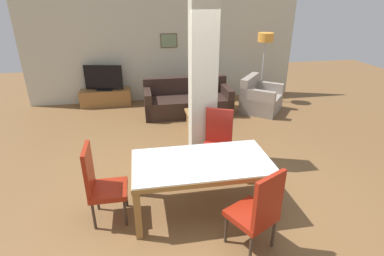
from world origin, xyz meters
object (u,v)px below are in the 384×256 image
(dining_chair_near_right, at_px, (258,210))
(armchair, at_px, (260,100))
(dining_table, at_px, (202,170))
(sofa, at_px, (187,102))
(floor_lamp, at_px, (265,44))
(dining_chair_far_right, at_px, (217,140))
(dining_chair_head_left, at_px, (100,182))
(coffee_table, at_px, (200,120))
(bottle, at_px, (207,106))
(tv_stand, at_px, (106,98))
(tv_screen, at_px, (104,78))

(dining_chair_near_right, relative_size, armchair, 0.82)
(dining_table, distance_m, dining_chair_near_right, 0.96)
(dining_table, height_order, sofa, sofa)
(floor_lamp, bearing_deg, sofa, -165.45)
(dining_table, bearing_deg, armchair, 57.34)
(dining_chair_far_right, xyz_separation_m, sofa, (-0.04, 2.74, -0.27))
(dining_table, xyz_separation_m, armchair, (2.21, 3.45, -0.29))
(dining_chair_head_left, bearing_deg, dining_table, 90.00)
(coffee_table, height_order, bottle, bottle)
(armchair, height_order, tv_stand, armchair)
(dining_chair_near_right, bearing_deg, dining_table, 90.00)
(dining_chair_far_right, xyz_separation_m, tv_stand, (-2.07, 3.67, -0.34))
(dining_chair_head_left, distance_m, tv_stand, 4.59)
(bottle, relative_size, floor_lamp, 0.13)
(dining_chair_head_left, bearing_deg, sofa, 155.03)
(dining_chair_far_right, distance_m, armchair, 3.12)
(armchair, relative_size, bottle, 5.43)
(dining_chair_near_right, relative_size, tv_stand, 0.81)
(bottle, bearing_deg, dining_chair_head_left, -126.72)
(dining_chair_head_left, bearing_deg, tv_screen, -175.78)
(dining_chair_near_right, distance_m, sofa, 4.50)
(dining_chair_near_right, height_order, armchair, dining_chair_near_right)
(armchair, bearing_deg, dining_chair_near_right, 16.14)
(dining_table, xyz_separation_m, dining_chair_far_right, (0.44, 0.90, -0.04))
(armchair, height_order, bottle, armchair)
(dining_chair_far_right, distance_m, bottle, 1.76)
(dining_chair_near_right, relative_size, tv_screen, 1.08)
(dining_chair_near_right, relative_size, bottle, 4.48)
(dining_chair_far_right, height_order, tv_stand, dining_chair_far_right)
(armchair, bearing_deg, dining_table, 5.82)
(dining_table, relative_size, coffee_table, 2.90)
(dining_table, bearing_deg, bottle, 75.53)
(dining_chair_head_left, xyz_separation_m, tv_stand, (-0.34, 4.57, -0.34))
(armchair, relative_size, coffee_table, 2.04)
(bottle, distance_m, tv_stand, 3.02)
(armchair, bearing_deg, tv_stand, -67.69)
(dining_table, distance_m, coffee_table, 2.66)
(tv_screen, bearing_deg, floor_lamp, -174.12)
(floor_lamp, bearing_deg, dining_chair_near_right, -112.58)
(tv_screen, bearing_deg, dining_chair_near_right, 121.89)
(bottle, bearing_deg, dining_chair_near_right, -93.87)
(sofa, bearing_deg, dining_chair_near_right, 90.50)
(dining_chair_far_right, relative_size, sofa, 0.50)
(dining_table, relative_size, dining_chair_head_left, 1.72)
(bottle, distance_m, floor_lamp, 2.64)
(dining_chair_far_right, xyz_separation_m, bottle, (0.24, 1.75, -0.04))
(dining_table, xyz_separation_m, sofa, (0.41, 3.64, -0.31))
(dining_chair_near_right, bearing_deg, sofa, 62.71)
(dining_chair_far_right, distance_m, sofa, 2.76)
(dining_table, bearing_deg, dining_chair_far_right, 63.66)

